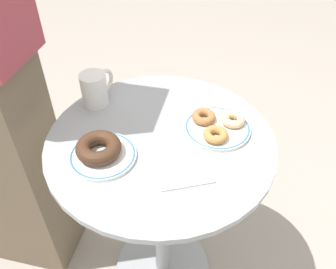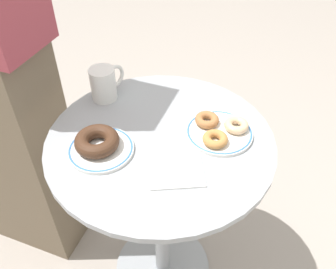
{
  "view_description": "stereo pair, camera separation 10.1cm",
  "coord_description": "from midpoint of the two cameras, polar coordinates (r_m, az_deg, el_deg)",
  "views": [
    {
      "loc": [
        -0.27,
        -0.7,
        1.43
      ],
      "look_at": [
        0.02,
        -0.01,
        0.76
      ],
      "focal_mm": 38.74,
      "sensor_mm": 36.0,
      "label": 1
    },
    {
      "loc": [
        -0.17,
        -0.73,
        1.43
      ],
      "look_at": [
        0.02,
        -0.01,
        0.76
      ],
      "focal_mm": 38.74,
      "sensor_mm": 36.0,
      "label": 2
    }
  ],
  "objects": [
    {
      "name": "plate_right",
      "position": [
        1.05,
        5.06,
        0.92
      ],
      "size": [
        0.19,
        0.19,
        0.01
      ],
      "color": "white",
      "rests_on": "cafe_table"
    },
    {
      "name": "donut_old_fashioned",
      "position": [
        1.0,
        4.64,
        -0.15
      ],
      "size": [
        0.08,
        0.08,
        0.02
      ],
      "primitive_type": "torus",
      "rotation": [
        0.0,
        0.0,
        6.06
      ],
      "color": "#BC7F42",
      "rests_on": "plate_right"
    },
    {
      "name": "plate_left",
      "position": [
        0.99,
        -13.11,
        -3.37
      ],
      "size": [
        0.18,
        0.18,
        0.01
      ],
      "color": "white",
      "rests_on": "cafe_table"
    },
    {
      "name": "paper_napkin",
      "position": [
        0.93,
        -0.79,
        -5.57
      ],
      "size": [
        0.16,
        0.15,
        0.01
      ],
      "primitive_type": "cube",
      "rotation": [
        0.0,
        0.0,
        -0.18
      ],
      "color": "white",
      "rests_on": "cafe_table"
    },
    {
      "name": "donut_cinnamon",
      "position": [
        1.06,
        2.94,
        2.72
      ],
      "size": [
        0.07,
        0.07,
        0.02
      ],
      "primitive_type": "torus",
      "rotation": [
        0.0,
        0.0,
        6.21
      ],
      "color": "#A36B3D",
      "rests_on": "plate_right"
    },
    {
      "name": "cafe_table",
      "position": [
        1.21,
        -3.46,
        -9.99
      ],
      "size": [
        0.65,
        0.65,
        0.74
      ],
      "color": "#999EA3",
      "rests_on": "ground"
    },
    {
      "name": "donut_glazed",
      "position": [
        1.05,
        7.53,
        2.25
      ],
      "size": [
        0.1,
        0.1,
        0.02
      ],
      "primitive_type": "torus",
      "rotation": [
        0.0,
        0.0,
        0.63
      ],
      "color": "#E0B789",
      "rests_on": "plate_right"
    },
    {
      "name": "donut_chocolate",
      "position": [
        0.97,
        -13.82,
        -2.16
      ],
      "size": [
        0.16,
        0.16,
        0.04
      ],
      "primitive_type": "torus",
      "rotation": [
        0.0,
        0.0,
        0.44
      ],
      "color": "#422819",
      "rests_on": "plate_left"
    },
    {
      "name": "coffee_mug",
      "position": [
        1.15,
        -13.9,
        6.93
      ],
      "size": [
        0.12,
        0.09,
        0.1
      ],
      "color": "white",
      "rests_on": "cafe_table"
    }
  ]
}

